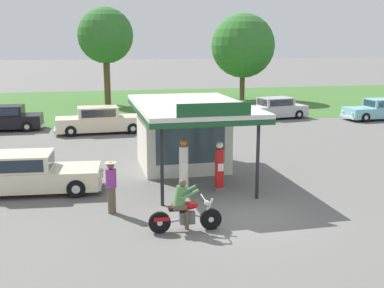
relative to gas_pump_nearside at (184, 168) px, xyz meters
name	(u,v)px	position (x,y,z in m)	size (l,w,h in m)	color
ground_plane	(241,216)	(1.26, -2.85, -0.91)	(300.00, 300.00, 0.00)	slate
grass_verge_strip	(137,103)	(1.26, 27.15, -0.90)	(120.00, 24.00, 0.01)	#3D6B2D
service_station_kiosk	(184,129)	(0.68, 3.24, 0.85)	(4.26, 7.34, 3.48)	silver
gas_pump_nearside	(184,168)	(0.00, 0.00, 0.00)	(0.44, 0.44, 1.98)	slate
gas_pump_offside	(219,168)	(1.35, 0.00, -0.08)	(0.44, 0.44, 1.83)	slate
motorcycle_with_rider	(184,210)	(-0.75, -3.67, -0.25)	(2.15, 0.70, 1.58)	black
featured_classic_sedan	(30,175)	(-5.48, 1.23, -0.24)	(5.22, 2.29, 1.48)	beige
parked_car_back_row_far_left	(101,121)	(-2.54, 12.71, -0.18)	(5.60, 2.00, 1.60)	beige
parked_car_second_row_spare	(273,109)	(9.82, 15.70, -0.21)	(5.39, 2.61, 1.52)	#B7B7BC
parked_car_back_row_centre_right	(381,110)	(17.26, 13.67, -0.23)	(5.58, 2.06, 1.48)	#7AC6D1
parked_car_back_row_left	(186,112)	(3.36, 15.59, -0.20)	(5.42, 1.96, 1.55)	red
parked_car_back_row_right	(2,119)	(-8.54, 14.93, -0.21)	(5.23, 2.11, 1.55)	black
bystander_chatting_near_pumps	(111,186)	(-2.71, -1.65, 0.01)	(0.37, 0.37, 1.70)	brown
tree_oak_distant_spare	(244,47)	(11.53, 27.49, 4.05)	(6.01, 6.01, 8.12)	brown
tree_oak_right	(107,37)	(-1.26, 26.69, 4.98)	(4.82, 4.82, 8.43)	brown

